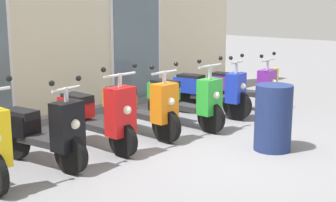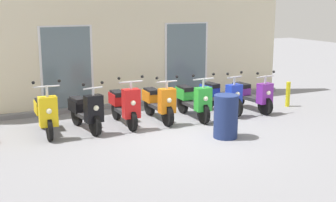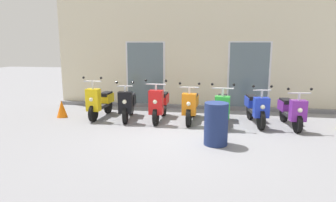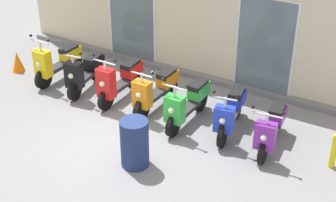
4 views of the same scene
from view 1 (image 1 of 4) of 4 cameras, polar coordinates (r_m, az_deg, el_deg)
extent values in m
plane|color=gray|center=(6.83, 4.94, -6.24)|extent=(40.00, 40.00, 0.00)
cube|color=beige|center=(8.94, -12.85, 10.87)|extent=(9.98, 0.30, 4.02)
cube|color=slate|center=(8.98, -11.35, -1.64)|extent=(9.98, 0.20, 0.12)
cube|color=silver|center=(10.00, -3.74, 6.26)|extent=(1.40, 0.04, 2.30)
cube|color=slate|center=(9.99, -3.65, 6.25)|extent=(1.28, 0.02, 2.22)
sphere|color=black|center=(5.56, -18.24, 2.53)|extent=(0.07, 0.07, 0.07)
cylinder|color=black|center=(6.10, -11.37, -6.23)|extent=(0.17, 0.50, 0.49)
cylinder|color=black|center=(6.85, -17.58, -4.56)|extent=(0.17, 0.50, 0.49)
cube|color=#2D2D30|center=(6.44, -14.70, -4.50)|extent=(0.35, 0.68, 0.09)
cube|color=black|center=(6.03, -11.77, -2.89)|extent=(0.41, 0.29, 0.60)
sphere|color=#F2EFCC|center=(5.93, -10.90, -2.70)|extent=(0.12, 0.12, 0.12)
cube|color=black|center=(6.71, -17.17, -2.58)|extent=(0.37, 0.56, 0.28)
cube|color=black|center=(6.65, -17.03, -1.47)|extent=(0.32, 0.51, 0.11)
cylinder|color=silver|center=(5.95, -11.93, 0.65)|extent=(0.06, 0.06, 0.20)
cylinder|color=silver|center=(5.93, -11.96, 1.40)|extent=(0.44, 0.10, 0.04)
sphere|color=black|center=(6.07, -10.51, 2.65)|extent=(0.07, 0.07, 0.07)
sphere|color=black|center=(5.76, -13.56, 2.04)|extent=(0.07, 0.07, 0.07)
cylinder|color=black|center=(6.63, -5.33, -4.61)|extent=(0.11, 0.48, 0.48)
cylinder|color=black|center=(7.47, -11.18, -2.91)|extent=(0.11, 0.48, 0.48)
cube|color=#2D2D30|center=(7.02, -8.46, -2.92)|extent=(0.27, 0.70, 0.09)
cube|color=red|center=(6.56, -5.63, -1.24)|extent=(0.38, 0.24, 0.67)
sphere|color=#F2EFCC|center=(6.46, -4.86, -1.07)|extent=(0.12, 0.12, 0.12)
cube|color=red|center=(7.32, -10.81, -0.67)|extent=(0.30, 0.52, 0.28)
cube|color=black|center=(7.26, -10.66, 0.36)|extent=(0.26, 0.48, 0.11)
cylinder|color=silver|center=(6.48, -5.71, 2.35)|extent=(0.06, 0.06, 0.21)
cylinder|color=silver|center=(6.47, -5.72, 3.08)|extent=(0.56, 0.04, 0.04)
sphere|color=black|center=(6.64, -3.96, 4.21)|extent=(0.07, 0.07, 0.07)
sphere|color=black|center=(6.27, -7.63, 3.69)|extent=(0.07, 0.07, 0.07)
cylinder|color=black|center=(7.27, -0.19, -2.99)|extent=(0.13, 0.51, 0.51)
cylinder|color=black|center=(8.08, -6.16, -1.56)|extent=(0.13, 0.51, 0.51)
cube|color=#2D2D30|center=(7.64, -3.35, -1.51)|extent=(0.28, 0.72, 0.09)
cube|color=orange|center=(7.22, -0.42, -0.23)|extent=(0.39, 0.25, 0.59)
sphere|color=#F2EFCC|center=(7.12, 0.33, -0.06)|extent=(0.12, 0.12, 0.12)
cube|color=orange|center=(7.95, -5.73, 0.25)|extent=(0.31, 0.53, 0.28)
cube|color=black|center=(7.89, -5.56, 1.20)|extent=(0.27, 0.49, 0.11)
cylinder|color=silver|center=(7.15, -0.43, 2.74)|extent=(0.06, 0.06, 0.21)
cylinder|color=silver|center=(7.13, -0.43, 3.41)|extent=(0.51, 0.05, 0.04)
sphere|color=black|center=(7.31, 0.96, 4.40)|extent=(0.07, 0.07, 0.07)
sphere|color=black|center=(6.94, -1.89, 4.00)|extent=(0.07, 0.07, 0.07)
cylinder|color=black|center=(7.82, 5.11, -2.01)|extent=(0.11, 0.50, 0.50)
cylinder|color=black|center=(8.56, -1.01, -0.77)|extent=(0.11, 0.50, 0.50)
cube|color=#2D2D30|center=(8.16, 1.92, -0.68)|extent=(0.28, 0.72, 0.09)
cube|color=green|center=(7.77, 4.93, 0.52)|extent=(0.39, 0.25, 0.57)
sphere|color=#F2EFCC|center=(7.69, 5.69, 0.68)|extent=(0.12, 0.12, 0.12)
cube|color=green|center=(8.43, -0.52, 1.16)|extent=(0.31, 0.53, 0.28)
cube|color=black|center=(8.38, -0.33, 2.07)|extent=(0.27, 0.49, 0.11)
cylinder|color=silver|center=(7.70, 4.98, 3.37)|extent=(0.06, 0.06, 0.25)
cylinder|color=silver|center=(7.69, 4.99, 4.14)|extent=(0.55, 0.05, 0.04)
sphere|color=black|center=(7.89, 6.23, 5.04)|extent=(0.07, 0.07, 0.07)
sphere|color=black|center=(7.46, 3.71, 4.70)|extent=(0.07, 0.07, 0.07)
cylinder|color=black|center=(8.72, 8.17, -0.54)|extent=(0.17, 0.54, 0.53)
cylinder|color=black|center=(9.23, 1.92, 0.26)|extent=(0.17, 0.54, 0.53)
cube|color=#2D2D30|center=(8.94, 4.96, 0.50)|extent=(0.36, 0.72, 0.09)
cube|color=#1E38C6|center=(8.67, 7.99, 1.56)|extent=(0.41, 0.29, 0.52)
sphere|color=#F2EFCC|center=(8.61, 8.78, 1.74)|extent=(0.12, 0.12, 0.12)
cube|color=#1E38C6|center=(9.13, 2.47, 1.95)|extent=(0.37, 0.56, 0.28)
cube|color=black|center=(9.08, 2.69, 2.80)|extent=(0.33, 0.51, 0.11)
cylinder|color=silver|center=(8.62, 8.05, 3.90)|extent=(0.06, 0.06, 0.23)
cylinder|color=silver|center=(8.61, 8.07, 4.54)|extent=(0.46, 0.10, 0.04)
sphere|color=black|center=(8.80, 8.73, 5.33)|extent=(0.07, 0.07, 0.07)
sphere|color=black|center=(8.39, 7.42, 5.06)|extent=(0.07, 0.07, 0.07)
cylinder|color=black|center=(9.40, 11.71, 0.04)|extent=(0.15, 0.48, 0.47)
cylinder|color=black|center=(9.88, 5.89, 0.80)|extent=(0.15, 0.48, 0.47)
cube|color=#2D2D30|center=(9.61, 8.74, 1.02)|extent=(0.33, 0.70, 0.09)
cube|color=purple|center=(9.35, 11.57, 2.02)|extent=(0.40, 0.28, 0.53)
sphere|color=#F2EFCC|center=(9.30, 12.30, 2.18)|extent=(0.12, 0.12, 0.12)
cube|color=purple|center=(9.79, 6.43, 2.20)|extent=(0.35, 0.55, 0.28)
cube|color=black|center=(9.75, 6.65, 2.99)|extent=(0.31, 0.50, 0.11)
cylinder|color=silver|center=(9.30, 11.66, 4.18)|extent=(0.06, 0.06, 0.22)
cylinder|color=silver|center=(9.29, 11.68, 4.75)|extent=(0.56, 0.09, 0.04)
sphere|color=black|center=(9.53, 12.40, 5.49)|extent=(0.07, 0.07, 0.07)
sphere|color=black|center=(9.03, 10.97, 5.21)|extent=(0.07, 0.07, 0.07)
cylinder|color=navy|center=(7.02, 12.31, -1.95)|extent=(0.53, 0.53, 0.95)
cylinder|color=yellow|center=(10.62, 12.54, 1.96)|extent=(0.12, 0.12, 0.70)
camera|label=2|loc=(4.83, 123.73, 3.46)|focal=48.44mm
camera|label=3|loc=(6.74, 69.62, 4.95)|focal=31.71mm
camera|label=4|loc=(11.41, 62.15, 24.74)|focal=54.66mm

